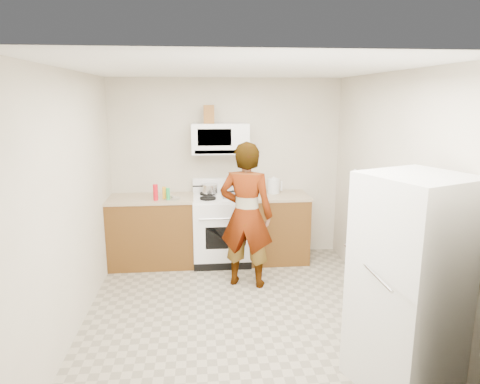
{
  "coord_description": "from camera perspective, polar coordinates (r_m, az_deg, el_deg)",
  "views": [
    {
      "loc": [
        -0.39,
        -4.14,
        2.25
      ],
      "look_at": [
        0.07,
        0.55,
        1.19
      ],
      "focal_mm": 32.0,
      "sensor_mm": 36.0,
      "label": 1
    }
  ],
  "objects": [
    {
      "name": "floor",
      "position": [
        4.72,
        -0.17,
        -15.79
      ],
      "size": [
        3.6,
        3.6,
        0.0
      ],
      "primitive_type": "plane",
      "color": "gray",
      "rests_on": "ground"
    },
    {
      "name": "back_wall",
      "position": [
        6.02,
        -1.78,
        3.07
      ],
      "size": [
        3.2,
        0.02,
        2.5
      ],
      "primitive_type": "cube",
      "color": "beige",
      "rests_on": "floor"
    },
    {
      "name": "right_wall",
      "position": [
        4.69,
        19.53,
        -0.4
      ],
      "size": [
        0.02,
        3.6,
        2.5
      ],
      "primitive_type": "cube",
      "color": "beige",
      "rests_on": "floor"
    },
    {
      "name": "cabinet_left",
      "position": [
        5.94,
        -11.63,
        -5.26
      ],
      "size": [
        1.12,
        0.62,
        0.9
      ],
      "primitive_type": "cube",
      "color": "#562F14",
      "rests_on": "floor"
    },
    {
      "name": "counter_left",
      "position": [
        5.82,
        -11.83,
        -0.87
      ],
      "size": [
        1.14,
        0.64,
        0.03
      ],
      "primitive_type": "cube",
      "color": "tan",
      "rests_on": "cabinet_left"
    },
    {
      "name": "cabinet_right",
      "position": [
        6.0,
        4.98,
        -4.86
      ],
      "size": [
        0.8,
        0.62,
        0.9
      ],
      "primitive_type": "cube",
      "color": "#562F14",
      "rests_on": "floor"
    },
    {
      "name": "counter_right",
      "position": [
        5.88,
        5.06,
        -0.51
      ],
      "size": [
        0.82,
        0.64,
        0.03
      ],
      "primitive_type": "cube",
      "color": "tan",
      "rests_on": "cabinet_right"
    },
    {
      "name": "gas_range",
      "position": [
        5.9,
        -2.5,
        -4.79
      ],
      "size": [
        0.76,
        0.65,
        1.13
      ],
      "color": "white",
      "rests_on": "floor"
    },
    {
      "name": "microwave",
      "position": [
        5.78,
        -2.69,
        7.16
      ],
      "size": [
        0.76,
        0.38,
        0.4
      ],
      "primitive_type": "cube",
      "color": "white",
      "rests_on": "back_wall"
    },
    {
      "name": "person",
      "position": [
        5.07,
        0.84,
        -3.11
      ],
      "size": [
        0.74,
        0.6,
        1.75
      ],
      "primitive_type": "imported",
      "rotation": [
        0.0,
        0.0,
        2.82
      ],
      "color": "tan",
      "rests_on": "floor"
    },
    {
      "name": "fridge",
      "position": [
        3.58,
        21.81,
        -11.33
      ],
      "size": [
        0.91,
        0.91,
        1.7
      ],
      "primitive_type": "cube",
      "rotation": [
        0.0,
        0.0,
        0.38
      ],
      "color": "#B8B9B5",
      "rests_on": "floor"
    },
    {
      "name": "kettle",
      "position": [
        5.95,
        4.51,
        0.79
      ],
      "size": [
        0.21,
        0.21,
        0.2
      ],
      "primitive_type": "cylinder",
      "rotation": [
        0.0,
        0.0,
        0.4
      ],
      "color": "silver",
      "rests_on": "counter_right"
    },
    {
      "name": "jug",
      "position": [
        5.73,
        -4.16,
        10.3
      ],
      "size": [
        0.14,
        0.14,
        0.24
      ],
      "primitive_type": "cube",
      "rotation": [
        0.0,
        0.0,
        -0.03
      ],
      "color": "brown",
      "rests_on": "microwave"
    },
    {
      "name": "saucepan",
      "position": [
        5.88,
        -4.04,
        0.44
      ],
      "size": [
        0.22,
        0.22,
        0.12
      ],
      "primitive_type": "cylinder",
      "rotation": [
        0.0,
        0.0,
        0.01
      ],
      "color": "silver",
      "rests_on": "gas_range"
    },
    {
      "name": "tray",
      "position": [
        5.7,
        -1.14,
        -0.5
      ],
      "size": [
        0.26,
        0.18,
        0.05
      ],
      "primitive_type": "cube",
      "rotation": [
        0.0,
        0.0,
        0.06
      ],
      "color": "silver",
      "rests_on": "gas_range"
    },
    {
      "name": "bottle_spray",
      "position": [
        5.62,
        -11.2,
        -0.04
      ],
      "size": [
        0.08,
        0.08,
        0.21
      ],
      "primitive_type": "cylinder",
      "rotation": [
        0.0,
        0.0,
        -0.27
      ],
      "color": "red",
      "rests_on": "counter_left"
    },
    {
      "name": "bottle_hot_sauce",
      "position": [
        5.68,
        -10.05,
        -0.12
      ],
      "size": [
        0.07,
        0.07,
        0.16
      ],
      "primitive_type": "cylinder",
      "rotation": [
        0.0,
        0.0,
        0.35
      ],
      "color": "#FDAE1C",
      "rests_on": "counter_left"
    },
    {
      "name": "bottle_green_cap",
      "position": [
        5.61,
        -9.57,
        -0.27
      ],
      "size": [
        0.06,
        0.06,
        0.16
      ],
      "primitive_type": "cylinder",
      "rotation": [
        0.0,
        0.0,
        -0.39
      ],
      "color": "green",
      "rests_on": "counter_left"
    },
    {
      "name": "pot_lid",
      "position": [
        5.68,
        -9.05,
        -0.85
      ],
      "size": [
        0.22,
        0.22,
        0.01
      ],
      "primitive_type": "cylinder",
      "rotation": [
        0.0,
        0.0,
        0.01
      ],
      "color": "white",
      "rests_on": "counter_left"
    },
    {
      "name": "broom",
      "position": [
        5.5,
        15.37,
        -4.07
      ],
      "size": [
        0.24,
        0.22,
        1.41
      ],
      "primitive_type": "cylinder",
      "rotation": [
        0.14,
        -0.14,
        -0.05
      ],
      "color": "silver",
      "rests_on": "floor"
    }
  ]
}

